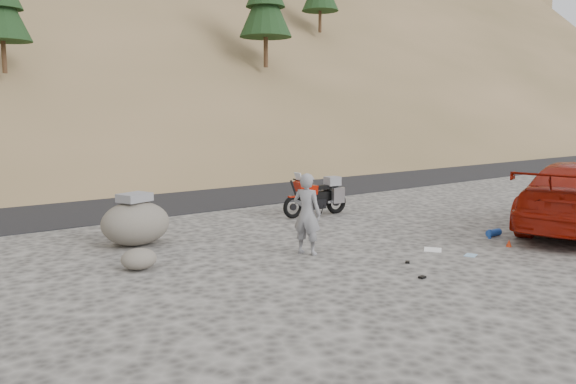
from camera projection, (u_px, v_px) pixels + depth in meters
ground at (358, 246)px, 11.87m from camera, size 140.00×140.00×0.00m
road at (173, 196)px, 19.00m from camera, size 120.00×7.00×0.05m
motorcycle at (318, 196)px, 15.32m from camera, size 2.09×0.67×1.24m
man at (307, 254)px, 11.19m from camera, size 0.60×0.70×1.62m
boulder at (135, 222)px, 11.87m from camera, size 1.60×1.41×1.12m
small_rock at (139, 259)px, 10.05m from camera, size 0.72×0.67×0.39m
gear_white_cloth at (433, 250)px, 11.49m from camera, size 0.52×0.51×0.01m
gear_blue_mat at (494, 233)px, 12.79m from camera, size 0.40×0.17×0.16m
gear_bottle at (490, 234)px, 12.53m from camera, size 0.08×0.08×0.20m
gear_funnel at (509, 243)px, 11.77m from camera, size 0.15×0.15×0.15m
gear_glove_a at (422, 277)px, 9.53m from camera, size 0.13×0.10×0.03m
gear_glove_b at (407, 262)px, 10.49m from camera, size 0.13×0.13×0.03m
gear_blue_cloth at (471, 255)px, 11.05m from camera, size 0.34×0.30×0.01m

